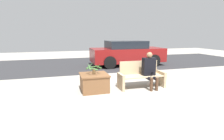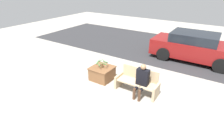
{
  "view_description": "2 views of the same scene",
  "coord_description": "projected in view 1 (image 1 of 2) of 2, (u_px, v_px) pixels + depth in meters",
  "views": [
    {
      "loc": [
        -2.89,
        -4.83,
        1.85
      ],
      "look_at": [
        -1.27,
        0.71,
        0.66
      ],
      "focal_mm": 28.0,
      "sensor_mm": 36.0,
      "label": 1
    },
    {
      "loc": [
        2.04,
        -4.64,
        3.77
      ],
      "look_at": [
        -1.35,
        0.58,
        0.63
      ],
      "focal_mm": 28.0,
      "sensor_mm": 36.0,
      "label": 2
    }
  ],
  "objects": [
    {
      "name": "ground_plane",
      "position": [
        155.0,
        92.0,
        5.71
      ],
      "size": [
        30.0,
        30.0,
        0.0
      ],
      "primitive_type": "plane",
      "color": "#9E998E"
    },
    {
      "name": "potted_plant",
      "position": [
        94.0,
        68.0,
        5.65
      ],
      "size": [
        0.52,
        0.53,
        0.37
      ],
      "color": "brown",
      "rests_on": "planter_box"
    },
    {
      "name": "person_seated",
      "position": [
        150.0,
        69.0,
        5.99
      ],
      "size": [
        0.44,
        0.58,
        1.25
      ],
      "color": "black",
      "rests_on": "ground_plane"
    },
    {
      "name": "planter_box",
      "position": [
        94.0,
        82.0,
        5.75
      ],
      "size": [
        0.9,
        0.9,
        0.57
      ],
      "color": "brown",
      "rests_on": "ground_plane"
    },
    {
      "name": "road_surface",
      "position": [
        108.0,
        63.0,
        11.42
      ],
      "size": [
        20.0,
        6.0,
        0.01
      ],
      "primitive_type": "cube",
      "color": "#2D2D30",
      "rests_on": "ground_plane"
    },
    {
      "name": "bench",
      "position": [
        141.0,
        76.0,
        6.15
      ],
      "size": [
        1.63,
        0.58,
        0.91
      ],
      "color": "tan",
      "rests_on": "ground_plane"
    },
    {
      "name": "parked_car",
      "position": [
        127.0,
        53.0,
        10.52
      ],
      "size": [
        4.32,
        1.98,
        1.47
      ],
      "color": "maroon",
      "rests_on": "ground_plane"
    }
  ]
}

